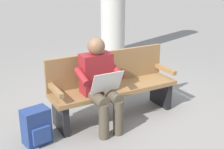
{
  "coord_description": "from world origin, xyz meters",
  "views": [
    {
      "loc": [
        2.31,
        3.17,
        1.99
      ],
      "look_at": [
        0.16,
        0.15,
        0.7
      ],
      "focal_mm": 49.24,
      "sensor_mm": 36.0,
      "label": 1
    }
  ],
  "objects": [
    {
      "name": "backpack",
      "position": [
        1.17,
        0.03,
        0.22
      ],
      "size": [
        0.32,
        0.27,
        0.44
      ],
      "rotation": [
        0.0,
        0.0,
        0.07
      ],
      "color": "navy",
      "rests_on": "ground"
    },
    {
      "name": "ground_plane",
      "position": [
        0.0,
        0.0,
        0.0
      ],
      "size": [
        40.0,
        40.0,
        0.0
      ],
      "primitive_type": "plane",
      "color": "gray"
    },
    {
      "name": "person_seated",
      "position": [
        0.32,
        0.13,
        0.63
      ],
      "size": [
        0.6,
        0.6,
        1.18
      ],
      "rotation": [
        0.0,
        0.0,
        -0.11
      ],
      "color": "maroon",
      "rests_on": "ground"
    },
    {
      "name": "bench_near",
      "position": [
        -0.01,
        -0.07,
        0.46
      ],
      "size": [
        1.84,
        0.67,
        0.9
      ],
      "rotation": [
        0.0,
        0.0,
        -0.11
      ],
      "color": "olive",
      "rests_on": "ground"
    }
  ]
}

